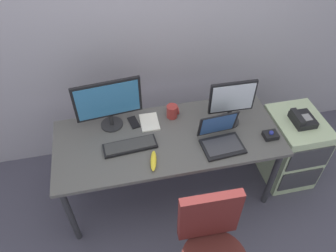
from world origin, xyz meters
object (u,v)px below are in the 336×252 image
Objects in this scene: desk_phone at (302,119)px; file_cabinet at (290,148)px; paper_notepad at (149,122)px; cell_phone at (134,122)px; keyboard at (130,146)px; banana at (153,161)px; monitor_side at (232,101)px; trackball_mouse at (271,135)px; laptop at (221,138)px; monitor_main at (108,102)px; coffee_mug at (172,111)px.

file_cabinet is at bearing 63.22° from desk_phone.
cell_phone is at bearing 169.38° from paper_notepad.
banana reaches higher than keyboard.
paper_notepad is at bearing 51.10° from keyboard.
cell_phone is at bearing 169.22° from desk_phone.
monitor_side reaches higher than trackball_mouse.
laptop is at bearing 8.73° from banana.
desk_phone reaches higher than trackball_mouse.
laptop is 0.61m from paper_notepad.
banana is (0.09, -0.45, 0.02)m from cell_phone.
monitor_main is at bearing 163.48° from cell_phone.
desk_phone is 0.76m from laptop.
banana reaches higher than paper_notepad.
monitor_side is at bearing 138.14° from trackball_mouse.
monitor_side is at bearing -19.94° from coffee_mug.
trackball_mouse is 0.98m from paper_notepad.
file_cabinet is at bearing -22.51° from cell_phone.
monitor_side is 0.86m from keyboard.
coffee_mug is 0.33m from cell_phone.
keyboard is 0.24m from banana.
banana is (0.26, -0.46, -0.23)m from monitor_main.
desk_phone reaches higher than keyboard.
monitor_side is 3.63× the size of trackball_mouse.
coffee_mug is at bearing -10.71° from cell_phone.
paper_notepad reaches higher than cell_phone.
paper_notepad is at bearing 158.17° from trackball_mouse.
laptop is 2.98× the size of trackball_mouse.
file_cabinet is 2.10× the size of laptop.
desk_phone is 0.61× the size of laptop.
coffee_mug reaches higher than trackball_mouse.
desk_phone reaches higher than file_cabinet.
monitor_side is at bearing -9.72° from monitor_main.
banana is (-0.54, -0.08, -0.03)m from laptop.
cell_phone is (-0.63, 0.36, -0.05)m from laptop.
keyboard is at bearing 128.43° from banana.
monitor_side is at bearing 169.48° from desk_phone.
desk_phone is 0.38× the size of monitor_main.
keyboard is 2.95× the size of cell_phone.
desk_phone is 1.27m from paper_notepad.
monitor_side is 0.31m from laptop.
trackball_mouse is at bearing -160.09° from desk_phone.
desk_phone is 1.60m from monitor_main.
trackball_mouse reaches higher than paper_notepad.
coffee_mug is (0.39, 0.27, 0.04)m from keyboard.
desk_phone reaches higher than banana.
monitor_side is (0.95, -0.16, -0.02)m from monitor_main.
file_cabinet is at bearing 8.81° from banana.
monitor_side reaches higher than paper_notepad.
desk_phone reaches higher than paper_notepad.
desk_phone is at bearing -10.03° from monitor_main.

